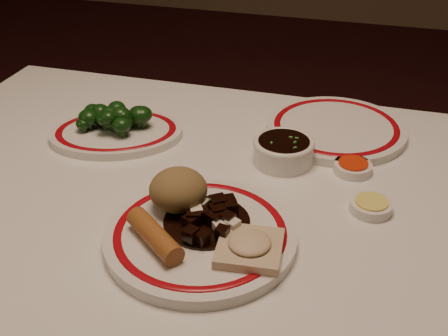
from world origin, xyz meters
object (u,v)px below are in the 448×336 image
rice_mound (178,190)px  soy_bowl (283,152)px  broccoli_plate (116,133)px  broccoli_pile (115,117)px  spring_roll (155,236)px  stirfry_heap (209,218)px  main_plate (200,235)px  dining_table (210,257)px  fried_wonton (250,246)px

rice_mound → soy_bowl: 0.23m
broccoli_plate → broccoli_pile: (-0.00, 0.00, 0.03)m
spring_roll → soy_bowl: (0.12, 0.29, -0.01)m
stirfry_heap → broccoli_plate: size_ratio=0.42×
main_plate → soy_bowl: 0.26m
main_plate → broccoli_plate: 0.35m
dining_table → fried_wonton: fried_wonton is taller
stirfry_heap → soy_bowl: (0.06, 0.23, -0.01)m
main_plate → stirfry_heap: 0.03m
rice_mound → dining_table: bearing=34.1°
fried_wonton → soy_bowl: bearing=91.3°
rice_mound → stirfry_heap: (0.05, -0.03, -0.02)m
dining_table → stirfry_heap: 0.13m
fried_wonton → broccoli_pile: (-0.32, 0.28, 0.01)m
soy_bowl → main_plate: bearing=-106.0°
dining_table → spring_roll: size_ratio=11.09×
fried_wonton → stirfry_heap: 0.08m
dining_table → broccoli_plate: bearing=143.4°
dining_table → stirfry_heap: (0.02, -0.05, 0.12)m
soy_bowl → broccoli_pile: bearing=178.9°
soy_bowl → dining_table: bearing=-114.6°
fried_wonton → stirfry_heap: size_ratio=0.75×
spring_roll → broccoli_plate: (-0.20, 0.29, -0.02)m
stirfry_heap → dining_table: bearing=106.4°
main_plate → broccoli_pile: size_ratio=2.09×
broccoli_plate → broccoli_pile: bearing=109.2°
dining_table → broccoli_plate: broccoli_plate is taller
fried_wonton → stirfry_heap: bearing=147.5°
main_plate → rice_mound: 0.08m
spring_roll → broccoli_pile: 0.36m
broccoli_pile → rice_mound: bearing=-46.0°
dining_table → fried_wonton: bearing=-48.6°
rice_mound → broccoli_plate: rice_mound is taller
spring_roll → broccoli_plate: spring_roll is taller
main_plate → broccoli_plate: main_plate is taller
dining_table → broccoli_plate: (-0.24, 0.18, 0.10)m
main_plate → spring_roll: 0.07m
main_plate → spring_roll: (-0.05, -0.04, 0.02)m
broccoli_pile → stirfry_heap: bearing=-42.5°
spring_roll → soy_bowl: spring_roll is taller
rice_mound → spring_roll: (-0.00, -0.09, -0.02)m
broccoli_pile → spring_roll: bearing=-56.3°
main_plate → broccoli_plate: bearing=134.7°
rice_mound → stirfry_heap: 0.06m
rice_mound → broccoli_plate: 0.29m
rice_mound → broccoli_pile: size_ratio=0.63×
spring_roll → fried_wonton: (0.13, 0.02, -0.00)m
stirfry_heap → broccoli_plate: stirfry_heap is taller
spring_roll → broccoli_pile: (-0.20, 0.30, 0.01)m
main_plate → rice_mound: bearing=136.3°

